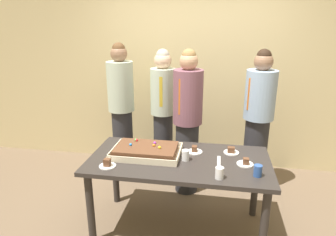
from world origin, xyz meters
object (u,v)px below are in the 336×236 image
sheet_cake (146,151)px  person_green_shirt_behind (188,121)px  plated_slice_near_left (107,164)px  plated_slice_near_right (231,151)px  drink_cup_far_end (219,173)px  person_striped_tie_right (258,120)px  drink_cup_middle (258,171)px  drink_cup_nearest (185,155)px  party_table (179,168)px  plated_slice_far_left (245,163)px  plated_slice_far_right (195,150)px  cake_server_utensil (219,161)px  person_serving_front (163,112)px  person_far_right_suit (122,110)px

sheet_cake → person_green_shirt_behind: bearing=64.7°
plated_slice_near_left → plated_slice_near_right: 1.20m
drink_cup_far_end → person_striped_tie_right: (0.44, 1.25, 0.07)m
sheet_cake → person_striped_tie_right: (1.14, 0.89, 0.08)m
person_striped_tie_right → plated_slice_near_left: bearing=2.1°
drink_cup_middle → drink_cup_far_end: size_ratio=1.00×
drink_cup_nearest → party_table: bearing=163.2°
plated_slice_far_left → drink_cup_far_end: (-0.23, -0.29, 0.03)m
party_table → drink_cup_nearest: (0.06, -0.02, 0.15)m
drink_cup_far_end → plated_slice_far_right: bearing=116.7°
cake_server_utensil → party_table: bearing=-179.0°
drink_cup_nearest → drink_cup_middle: bearing=-17.8°
plated_slice_near_left → plated_slice_far_right: 0.86m
plated_slice_near_left → cake_server_utensil: 1.02m
party_table → person_striped_tie_right: (0.82, 0.93, 0.22)m
party_table → person_serving_front: bearing=108.0°
sheet_cake → drink_cup_far_end: 0.79m
drink_cup_far_end → party_table: bearing=140.3°
drink_cup_far_end → plated_slice_far_left: bearing=51.5°
plated_slice_far_right → drink_cup_nearest: bearing=-109.9°
person_striped_tie_right → plated_slice_far_right: bearing=10.0°
plated_slice_near_right → person_far_right_suit: person_far_right_suit is taller
person_serving_front → person_striped_tie_right: 1.18m
drink_cup_far_end → drink_cup_nearest: bearing=136.9°
plated_slice_far_right → person_far_right_suit: bearing=141.4°
person_serving_front → person_green_shirt_behind: size_ratio=0.98×
party_table → person_striped_tie_right: size_ratio=0.99×
person_striped_tie_right → drink_cup_middle: bearing=45.9°
plated_slice_near_right → drink_cup_far_end: bearing=-102.0°
person_serving_front → drink_cup_nearest: bearing=19.0°
sheet_cake → drink_cup_nearest: bearing=-8.6°
plated_slice_far_right → person_green_shirt_behind: 0.59m
drink_cup_far_end → drink_cup_middle: bearing=16.3°
party_table → person_striped_tie_right: person_striped_tie_right is taller
plated_slice_near_right → person_striped_tie_right: person_striped_tie_right is taller
plated_slice_far_left → plated_slice_near_left: bearing=-168.6°
drink_cup_far_end → person_green_shirt_behind: size_ratio=0.06×
sheet_cake → person_serving_front: bearing=91.7°
drink_cup_middle → cake_server_utensil: drink_cup_middle is taller
party_table → person_serving_front: person_serving_front is taller
drink_cup_middle → cake_server_utensil: bearing=144.6°
drink_cup_far_end → person_serving_front: (-0.74, 1.41, 0.07)m
sheet_cake → plated_slice_far_left: sheet_cake is taller
plated_slice_near_left → person_serving_front: 1.39m
plated_slice_far_right → sheet_cake: bearing=-163.7°
plated_slice_far_left → drink_cup_far_end: drink_cup_far_end is taller
plated_slice_far_right → party_table: bearing=-127.5°
sheet_cake → person_striped_tie_right: size_ratio=0.38×
plated_slice_far_left → cake_server_utensil: (-0.24, 0.03, -0.01)m
plated_slice_far_left → plated_slice_near_right: bearing=116.8°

